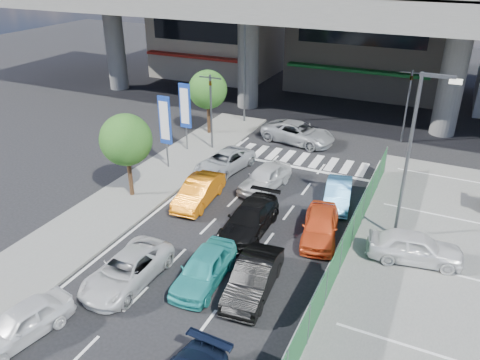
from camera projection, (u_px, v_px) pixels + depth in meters
The scene contains 27 objects.
ground at pixel (207, 268), 20.42m from camera, with size 120.00×120.00×0.00m, color black.
sidewalk_left at pixel (132, 195), 26.30m from camera, with size 4.00×30.00×0.12m, color #5F5F5D.
fence_run at pixel (334, 270), 18.81m from camera, with size 0.16×22.00×1.80m, color #1D572C, non-canonical shape.
expressway at pixel (348, 5), 34.35m from camera, with size 64.00×14.00×10.75m.
building_west at pixel (218, 12), 49.53m from camera, with size 12.00×10.90×13.00m.
building_center at pixel (374, 8), 43.80m from camera, with size 14.00×10.90×15.00m.
traffic_light_left at pixel (211, 94), 30.76m from camera, with size 1.60×1.24×5.20m.
traffic_light_right at pixel (410, 88), 31.97m from camera, with size 1.60×1.24×5.20m.
street_lamp_right at pixel (414, 146), 20.43m from camera, with size 1.65×0.22×8.00m.
street_lamp_left at pixel (247, 63), 35.29m from camera, with size 1.65×0.22×8.00m.
signboard_near at pixel (165, 123), 28.28m from camera, with size 0.80×0.14×4.70m.
signboard_far at pixel (185, 108), 30.86m from camera, with size 0.80×0.14×4.70m.
tree_near at pixel (126, 140), 24.82m from camera, with size 2.80×2.80×4.80m.
tree_far at pixel (208, 90), 33.64m from camera, with size 2.80×2.80×4.80m.
van_white_back_left at pixel (22, 323), 16.54m from camera, with size 1.49×3.72×1.27m, color white.
sedan_white_mid_left at pixel (127, 270), 19.27m from camera, with size 2.08×4.52×1.26m, color silver.
taxi_teal_mid at pixel (204, 268), 19.27m from camera, with size 1.63×4.05×1.38m, color teal.
hatch_black_mid_right at pixel (253, 278), 18.70m from camera, with size 1.46×4.19×1.38m, color black.
taxi_orange_left at pixel (199, 191), 25.36m from camera, with size 1.46×4.19×1.38m, color orange.
sedan_black_mid at pixel (250, 219), 22.79m from camera, with size 1.90×4.67×1.35m, color black.
taxi_orange_right at pixel (320, 226), 22.22m from camera, with size 1.63×4.05×1.38m, color #DE4A1D.
wagon_silver_front_left at pixel (224, 162), 29.05m from camera, with size 2.07×4.49×1.25m, color #B3B7BC.
sedan_white_front_mid at pixel (265, 178), 26.89m from camera, with size 1.63×4.05×1.38m, color silver.
kei_truck_front_right at pixel (338, 194), 25.25m from camera, with size 1.33×3.80×1.25m, color #52A3E3.
crossing_wagon_silver at pixel (298, 133), 33.29m from camera, with size 2.42×5.24×1.46m, color #9FA2A5.
parked_sedan_white at pixel (415, 247), 20.53m from camera, with size 1.65×4.09×1.39m, color silver.
traffic_cone at pixel (384, 247), 21.15m from camera, with size 0.37×0.37×0.71m, color #FC360E.
Camera 1 is at (8.35, -14.39, 12.53)m, focal length 35.00 mm.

